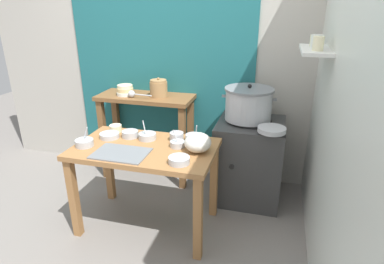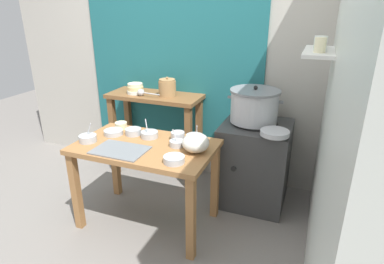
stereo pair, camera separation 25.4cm
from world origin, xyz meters
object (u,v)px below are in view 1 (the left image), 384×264
prep_bowl_8 (130,134)px  prep_bowl_2 (147,136)px  prep_bowl_3 (84,143)px  bowl_stack_enamel (125,90)px  steamer_pot (249,104)px  prep_bowl_1 (179,160)px  serving_tray (121,153)px  prep_bowl_6 (177,136)px  ladle (132,94)px  prep_bowl_5 (177,144)px  clay_pot (159,88)px  plastic_bag (198,142)px  prep_bowl_7 (116,128)px  back_shelf_table (146,116)px  stove_block (249,160)px  prep_table (146,159)px  prep_bowl_0 (109,135)px  wide_pan (272,130)px  prep_bowl_4 (194,138)px

prep_bowl_8 → prep_bowl_2: bearing=-2.0°
prep_bowl_3 → bowl_stack_enamel: bearing=94.0°
steamer_pot → prep_bowl_8: bearing=-149.6°
bowl_stack_enamel → prep_bowl_1: 1.30m
serving_tray → prep_bowl_6: (0.32, 0.35, 0.03)m
prep_bowl_1 → prep_bowl_6: (-0.14, 0.38, 0.01)m
prep_bowl_8 → ladle: bearing=111.7°
ladle → prep_bowl_5: ladle is taller
clay_pot → plastic_bag: 0.99m
prep_bowl_6 → plastic_bag: bearing=-36.2°
prep_bowl_6 → prep_bowl_7: size_ratio=1.06×
back_shelf_table → prep_bowl_6: bearing=-49.5°
stove_block → prep_bowl_5: 0.87m
back_shelf_table → prep_bowl_3: 0.92m
prep_bowl_2 → prep_bowl_8: bearing=178.0°
prep_table → prep_bowl_0: prep_bowl_0 is taller
prep_bowl_6 → prep_bowl_7: prep_bowl_6 is taller
prep_table → back_shelf_table: 0.86m
prep_bowl_0 → prep_bowl_3: 0.23m
prep_bowl_6 → prep_bowl_1: bearing=-70.0°
prep_table → back_shelf_table: size_ratio=1.15×
prep_table → prep_bowl_6: bearing=42.1°
prep_table → serving_tray: serving_tray is taller
prep_bowl_3 → prep_bowl_5: prep_bowl_3 is taller
stove_block → prep_bowl_8: size_ratio=5.77×
stove_block → plastic_bag: (-0.34, -0.64, 0.41)m
prep_table → plastic_bag: bearing=3.3°
serving_tray → plastic_bag: plastic_bag is taller
plastic_bag → wide_pan: plastic_bag is taller
prep_bowl_4 → prep_bowl_5: (-0.09, -0.14, -0.00)m
serving_tray → wide_pan: size_ratio=1.74×
prep_table → prep_bowl_0: bearing=165.5°
prep_bowl_4 → prep_bowl_6: prep_bowl_4 is taller
prep_table → clay_pot: clay_pot is taller
prep_table → steamer_pot: 1.04m
bowl_stack_enamel → serving_tray: (0.40, -0.93, -0.22)m
prep_bowl_1 → prep_bowl_2: 0.51m
serving_tray → prep_bowl_1: prep_bowl_1 is taller
prep_bowl_1 → prep_bowl_0: bearing=157.2°
steamer_pot → bowl_stack_enamel: bearing=176.7°
back_shelf_table → stove_block: back_shelf_table is taller
clay_pot → prep_bowl_2: clay_pot is taller
prep_bowl_4 → prep_bowl_8: size_ratio=1.09×
bowl_stack_enamel → prep_bowl_0: size_ratio=1.07×
prep_bowl_1 → steamer_pot: bearing=67.0°
prep_bowl_1 → serving_tray: bearing=176.2°
prep_table → back_shelf_table: (-0.32, 0.79, 0.07)m
bowl_stack_enamel → prep_bowl_7: size_ratio=1.63×
steamer_pot → prep_bowl_2: bearing=-144.4°
prep_bowl_2 → prep_bowl_5: bearing=-16.2°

